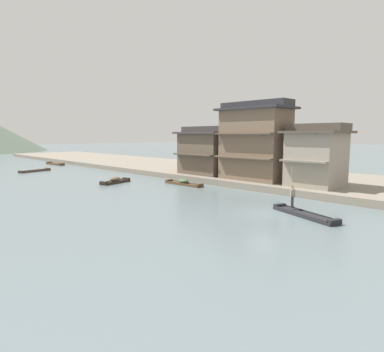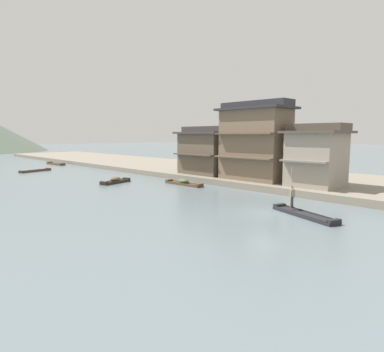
{
  "view_description": "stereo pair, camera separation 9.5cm",
  "coord_description": "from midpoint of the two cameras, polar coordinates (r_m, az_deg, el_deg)",
  "views": [
    {
      "loc": [
        -20.39,
        -13.25,
        5.73
      ],
      "look_at": [
        3.05,
        10.75,
        1.56
      ],
      "focal_mm": 30.88,
      "sensor_mm": 36.0,
      "label": 1
    },
    {
      "loc": [
        -20.32,
        -13.32,
        5.73
      ],
      "look_at": [
        3.05,
        10.75,
        1.56
      ],
      "focal_mm": 30.88,
      "sensor_mm": 36.0,
      "label": 2
    }
  ],
  "objects": [
    {
      "name": "ground_plane",
      "position": [
        24.97,
        12.29,
        -6.34
      ],
      "size": [
        400.0,
        400.0,
        0.0
      ],
      "primitive_type": "plane",
      "color": "slate"
    },
    {
      "name": "boat_moored_third",
      "position": [
        69.44,
        -22.58,
        1.93
      ],
      "size": [
        1.53,
        5.61,
        0.46
      ],
      "color": "brown",
      "rests_on": "ground"
    },
    {
      "name": "boat_foreground_poled",
      "position": [
        24.86,
        18.7,
        -6.31
      ],
      "size": [
        2.88,
        5.63,
        0.4
      ],
      "color": "#232326",
      "rests_on": "ground"
    },
    {
      "name": "riverbank_right",
      "position": [
        57.05,
        -3.96,
        1.65
      ],
      "size": [
        18.0,
        110.0,
        0.7
      ],
      "primitive_type": "cube",
      "color": "gray",
      "rests_on": "ground"
    },
    {
      "name": "house_waterfront_tall",
      "position": [
        43.51,
        3.03,
        4.39
      ],
      "size": [
        6.94,
        7.36,
        6.14
      ],
      "color": "brown",
      "rests_on": "riverbank_right"
    },
    {
      "name": "house_waterfront_nearest",
      "position": [
        34.75,
        20.6,
        3.31
      ],
      "size": [
        5.85,
        5.49,
        6.14
      ],
      "color": "gray",
      "rests_on": "riverbank_right"
    },
    {
      "name": "boat_moored_nearest",
      "position": [
        57.6,
        -25.55,
        0.8
      ],
      "size": [
        5.13,
        2.33,
        0.37
      ],
      "color": "#423328",
      "rests_on": "ground"
    },
    {
      "name": "boatman_person",
      "position": [
        25.5,
        16.84,
        -2.98
      ],
      "size": [
        0.57,
        0.29,
        3.04
      ],
      "color": "black",
      "rests_on": "boat_foreground_poled"
    },
    {
      "name": "boat_moored_far",
      "position": [
        40.6,
        -13.17,
        -0.82
      ],
      "size": [
        4.31,
        2.13,
        0.78
      ],
      "color": "#33281E",
      "rests_on": "ground"
    },
    {
      "name": "boat_moored_second",
      "position": [
        38.12,
        -1.53,
        -1.2
      ],
      "size": [
        1.09,
        5.48,
        0.72
      ],
      "color": "brown",
      "rests_on": "ground"
    },
    {
      "name": "house_waterfront_second",
      "position": [
        37.95,
        10.72,
        5.85
      ],
      "size": [
        5.17,
        8.26,
        8.74
      ],
      "color": "#75604C",
      "rests_on": "riverbank_right"
    }
  ]
}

